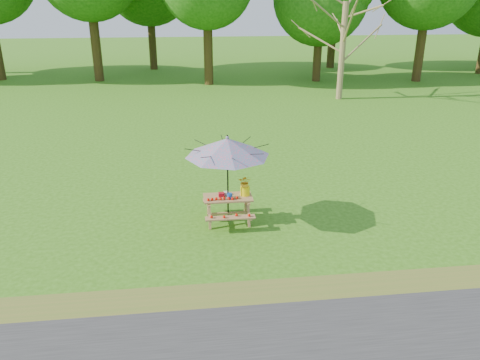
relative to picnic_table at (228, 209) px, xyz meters
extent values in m
plane|color=#326914|center=(3.84, -0.50, -0.33)|extent=(120.00, 120.00, 0.00)
cube|color=olive|center=(3.84, -3.30, -0.32)|extent=(120.00, 1.20, 0.01)
cylinder|color=olive|center=(7.60, 14.45, 2.21)|extent=(0.34, 0.34, 5.08)
cube|color=#AB754D|center=(0.00, 0.00, 0.32)|extent=(1.20, 0.62, 0.04)
cube|color=#AB754D|center=(0.00, -0.55, 0.03)|extent=(1.20, 0.22, 0.04)
cube|color=#AB754D|center=(0.00, 0.55, 0.03)|extent=(1.20, 0.22, 0.04)
cylinder|color=black|center=(0.00, 0.00, 0.80)|extent=(0.04, 0.04, 2.25)
cone|color=#2094B7|center=(0.00, 0.00, 1.62)|extent=(2.17, 2.17, 0.44)
sphere|color=#2094B7|center=(0.00, 0.00, 1.86)|extent=(0.08, 0.08, 0.08)
cube|color=red|center=(-0.16, 0.04, 0.39)|extent=(0.14, 0.12, 0.10)
cylinder|color=#164CB6|center=(0.03, -0.10, 0.41)|extent=(0.13, 0.13, 0.13)
cube|color=silver|center=(-0.03, 0.16, 0.38)|extent=(0.13, 0.13, 0.07)
cylinder|color=#FFEA0D|center=(0.43, 0.06, 0.46)|extent=(0.23, 0.23, 0.23)
imported|color=yellow|center=(0.43, 0.06, 0.69)|extent=(0.38, 0.35, 0.35)
camera|label=1|loc=(-0.99, -10.54, 4.93)|focal=35.00mm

